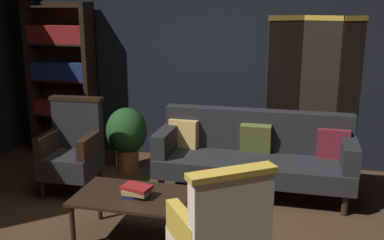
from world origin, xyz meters
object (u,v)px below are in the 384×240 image
(book_red_leather, at_px, (137,187))
(potted_plant, at_px, (127,134))
(coffee_table, at_px, (133,200))
(book_tan_leather, at_px, (137,191))
(armchair_wing_left, at_px, (73,149))
(armchair_gilt_accent, at_px, (220,236))
(bookshelf, at_px, (62,75))
(velvet_couch, at_px, (254,152))
(book_navy_cloth, at_px, (137,195))
(folding_screen, at_px, (319,92))

(book_red_leather, bearing_deg, potted_plant, 114.29)
(potted_plant, bearing_deg, coffee_table, -66.88)
(potted_plant, relative_size, book_tan_leather, 3.68)
(armchair_wing_left, distance_m, potted_plant, 0.83)
(armchair_gilt_accent, height_order, book_tan_leather, armchair_gilt_accent)
(bookshelf, height_order, velvet_couch, bookshelf)
(velvet_couch, height_order, book_tan_leather, velvet_couch)
(armchair_gilt_accent, bearing_deg, book_red_leather, 143.07)
(book_navy_cloth, bearing_deg, potted_plant, 114.29)
(folding_screen, relative_size, velvet_couch, 0.90)
(folding_screen, distance_m, book_tan_leather, 2.75)
(bookshelf, bearing_deg, book_navy_cloth, -48.86)
(armchair_wing_left, xyz_separation_m, book_tan_leather, (1.07, -0.87, -0.02))
(velvet_couch, bearing_deg, folding_screen, 52.33)
(velvet_couch, relative_size, book_tan_leather, 9.81)
(bookshelf, height_order, armchair_wing_left, bookshelf)
(book_tan_leather, height_order, book_red_leather, book_red_leather)
(potted_plant, bearing_deg, book_tan_leather, -65.71)
(book_navy_cloth, xyz_separation_m, book_tan_leather, (0.00, 0.00, 0.04))
(folding_screen, height_order, book_red_leather, folding_screen)
(bookshelf, height_order, potted_plant, bookshelf)
(coffee_table, height_order, armchair_wing_left, armchair_wing_left)
(armchair_wing_left, distance_m, book_tan_leather, 1.38)
(folding_screen, bearing_deg, book_red_leather, -124.87)
(armchair_wing_left, distance_m, book_red_leather, 1.38)
(bookshelf, distance_m, potted_plant, 1.34)
(potted_plant, xyz_separation_m, book_red_leather, (0.73, -1.63, 0.05))
(bookshelf, xyz_separation_m, book_red_leather, (1.82, -2.09, -0.59))
(armchair_gilt_accent, distance_m, book_navy_cloth, 1.06)
(book_navy_cloth, relative_size, book_red_leather, 0.88)
(book_navy_cloth, xyz_separation_m, book_red_leather, (0.00, 0.00, 0.07))
(book_tan_leather, bearing_deg, book_navy_cloth, 0.00)
(coffee_table, bearing_deg, armchair_wing_left, 140.28)
(armchair_gilt_accent, xyz_separation_m, book_navy_cloth, (-0.85, 0.64, -0.05))
(coffee_table, xyz_separation_m, book_navy_cloth, (0.05, -0.02, 0.06))
(folding_screen, relative_size, potted_plant, 2.39)
(book_red_leather, bearing_deg, armchair_wing_left, 140.85)
(potted_plant, bearing_deg, armchair_wing_left, -113.87)
(bookshelf, xyz_separation_m, book_tan_leather, (1.82, -2.09, -0.62))
(coffee_table, height_order, book_red_leather, book_red_leather)
(armchair_wing_left, xyz_separation_m, potted_plant, (0.33, 0.76, -0.03))
(bookshelf, relative_size, book_red_leather, 8.24)
(folding_screen, relative_size, book_red_leather, 7.63)
(potted_plant, xyz_separation_m, book_navy_cloth, (0.73, -1.63, -0.02))
(armchair_wing_left, bearing_deg, coffee_table, -39.72)
(book_navy_cloth, bearing_deg, armchair_wing_left, 140.85)
(armchair_wing_left, bearing_deg, bookshelf, 121.81)
(velvet_couch, distance_m, armchair_gilt_accent, 1.99)
(velvet_couch, height_order, book_red_leather, velvet_couch)
(armchair_gilt_accent, relative_size, book_red_leather, 4.18)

